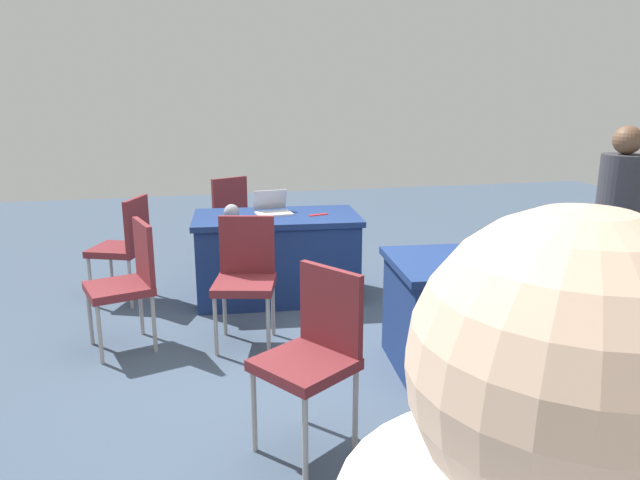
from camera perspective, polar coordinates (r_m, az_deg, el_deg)
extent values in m
plane|color=#3D4C60|center=(4.33, 0.54, -11.45)|extent=(14.40, 14.40, 0.00)
cube|color=navy|center=(5.38, -4.22, 2.14)|extent=(1.55, 0.94, 0.05)
cube|color=navy|center=(5.47, -4.15, -1.85)|extent=(1.49, 0.90, 0.73)
cube|color=navy|center=(4.22, 18.37, -1.95)|extent=(1.77, 0.98, 0.05)
cube|color=navy|center=(4.34, 17.96, -6.90)|extent=(1.70, 0.95, 0.73)
cylinder|color=#9E9993|center=(3.03, -1.43, -18.66)|extent=(0.03, 0.03, 0.47)
cylinder|color=#9E9993|center=(3.27, -6.38, -16.08)|extent=(0.03, 0.03, 0.47)
cylinder|color=#9E9993|center=(3.27, 3.43, -15.99)|extent=(0.03, 0.03, 0.47)
cylinder|color=#9E9993|center=(3.49, -1.51, -13.87)|extent=(0.03, 0.03, 0.47)
cube|color=maroon|center=(3.13, -1.50, -11.92)|extent=(0.61, 0.61, 0.06)
cube|color=maroon|center=(3.16, 1.03, -6.60)|extent=(0.27, 0.37, 0.45)
cylinder|color=#9E9993|center=(5.65, -21.25, -3.79)|extent=(0.03, 0.03, 0.45)
cylinder|color=#9E9993|center=(5.96, -19.46, -2.70)|extent=(0.03, 0.03, 0.45)
cylinder|color=#9E9993|center=(5.47, -17.79, -4.06)|extent=(0.03, 0.03, 0.45)
cylinder|color=#9E9993|center=(5.80, -16.14, -2.92)|extent=(0.03, 0.03, 0.45)
cube|color=maroon|center=(5.65, -18.87, -0.89)|extent=(0.57, 0.57, 0.06)
cube|color=maroon|center=(5.50, -17.23, 1.58)|extent=(0.19, 0.40, 0.45)
cylinder|color=#9E9993|center=(4.32, -5.01, -8.35)|extent=(0.03, 0.03, 0.45)
cylinder|color=#9E9993|center=(4.37, -10.02, -8.23)|extent=(0.03, 0.03, 0.45)
cylinder|color=#9E9993|center=(4.67, -4.55, -6.56)|extent=(0.03, 0.03, 0.45)
cylinder|color=#9E9993|center=(4.72, -9.18, -6.48)|extent=(0.03, 0.03, 0.45)
cube|color=maroon|center=(4.43, -7.29, -4.31)|extent=(0.53, 0.53, 0.06)
cube|color=maroon|center=(4.54, -7.05, -0.46)|extent=(0.42, 0.14, 0.45)
cylinder|color=#9E9993|center=(4.46, -20.46, -8.53)|extent=(0.03, 0.03, 0.44)
cylinder|color=#9E9993|center=(4.81, -21.28, -6.94)|extent=(0.03, 0.03, 0.44)
cylinder|color=#9E9993|center=(4.53, -15.70, -7.80)|extent=(0.03, 0.03, 0.44)
cylinder|color=#9E9993|center=(4.88, -16.87, -6.29)|extent=(0.03, 0.03, 0.44)
cube|color=maroon|center=(4.58, -18.82, -4.45)|extent=(0.55, 0.55, 0.06)
cube|color=maroon|center=(4.55, -16.62, -1.06)|extent=(0.16, 0.41, 0.45)
cylinder|color=#9E9993|center=(6.80, -11.58, -0.07)|extent=(0.03, 0.03, 0.46)
cylinder|color=#9E9993|center=(6.98, -8.84, 0.42)|extent=(0.03, 0.03, 0.46)
cylinder|color=#9E9993|center=(6.48, -10.00, -0.71)|extent=(0.03, 0.03, 0.46)
cylinder|color=#9E9993|center=(6.66, -7.16, -0.18)|extent=(0.03, 0.03, 0.46)
cube|color=maroon|center=(6.67, -9.49, 2.05)|extent=(0.59, 0.59, 0.06)
cube|color=maroon|center=(6.45, -8.68, 3.98)|extent=(0.39, 0.22, 0.45)
cylinder|color=#9E9993|center=(2.93, 17.88, -21.02)|extent=(0.03, 0.03, 0.44)
cylinder|color=#9E9993|center=(3.04, 10.81, -19.01)|extent=(0.03, 0.03, 0.44)
cylinder|color=#9E9993|center=(3.23, 20.37, -17.57)|extent=(0.03, 0.03, 0.44)
cylinder|color=#9E9993|center=(3.34, 13.94, -15.95)|extent=(0.03, 0.03, 0.44)
cube|color=maroon|center=(3.00, 16.09, -14.25)|extent=(0.62, 0.62, 0.06)
cube|color=maroon|center=(3.07, 17.86, -8.50)|extent=(0.29, 0.35, 0.45)
cube|color=#26262D|center=(5.22, 26.12, -3.80)|extent=(0.29, 0.19, 0.79)
cylinder|color=#333338|center=(5.06, 26.99, 3.84)|extent=(0.36, 0.36, 0.62)
sphere|color=brown|center=(5.01, 27.53, 8.55)|extent=(0.21, 0.21, 0.21)
sphere|color=beige|center=(0.47, 23.07, -11.37)|extent=(0.24, 0.24, 0.24)
cube|color=silver|center=(5.41, -4.46, 2.57)|extent=(0.34, 0.25, 0.02)
cube|color=#B7B7BC|center=(5.53, -4.86, 3.89)|extent=(0.32, 0.11, 0.19)
sphere|color=gray|center=(5.22, -8.51, 2.69)|extent=(0.14, 0.14, 0.14)
cube|color=red|center=(5.36, -0.15, 2.45)|extent=(0.18, 0.08, 0.01)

